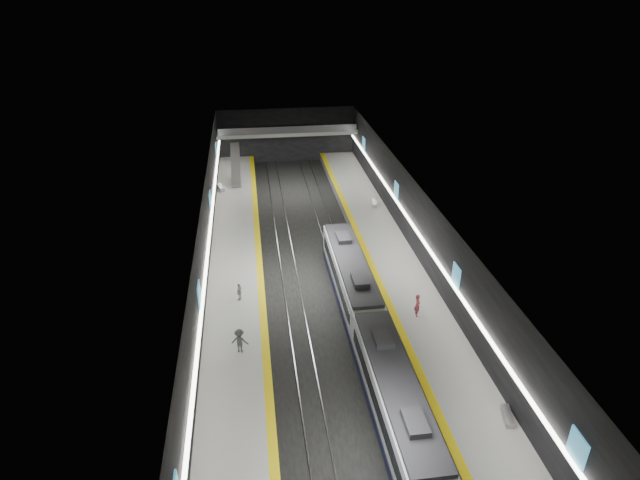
{
  "coord_description": "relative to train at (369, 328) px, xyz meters",
  "views": [
    {
      "loc": [
        -5.58,
        -42.18,
        26.45
      ],
      "look_at": [
        0.81,
        4.33,
        2.2
      ],
      "focal_mm": 30.0,
      "sensor_mm": 36.0,
      "label": 1
    }
  ],
  "objects": [
    {
      "name": "platform_right",
      "position": [
        5.0,
        10.47,
        -1.7
      ],
      "size": [
        5.0,
        70.0,
        1.0
      ],
      "primitive_type": "cube",
      "color": "slate",
      "rests_on": "ground"
    },
    {
      "name": "ground",
      "position": [
        -2.5,
        10.47,
        -2.2
      ],
      "size": [
        70.0,
        70.0,
        0.0
      ],
      "primitive_type": "plane",
      "color": "black",
      "rests_on": "ground"
    },
    {
      "name": "wall_back",
      "position": [
        -2.5,
        45.47,
        1.8
      ],
      "size": [
        20.0,
        0.04,
        8.0
      ],
      "primitive_type": "cube",
      "color": "black",
      "rests_on": "ground"
    },
    {
      "name": "passenger_right_a",
      "position": [
        4.59,
        2.75,
        -0.2
      ],
      "size": [
        0.52,
        0.75,
        1.98
      ],
      "primitive_type": "imported",
      "rotation": [
        0.0,
        0.0,
        1.51
      ],
      "color": "#B84450",
      "rests_on": "platform_right"
    },
    {
      "name": "bench_right_near",
      "position": [
        6.97,
        -8.81,
        -0.98
      ],
      "size": [
        0.87,
        1.83,
        0.43
      ],
      "primitive_type": "cube",
      "rotation": [
        0.0,
        0.0,
        -0.22
      ],
      "color": "#99999E",
      "rests_on": "platform_right"
    },
    {
      "name": "wall_left",
      "position": [
        -12.5,
        10.47,
        1.8
      ],
      "size": [
        0.04,
        70.0,
        8.0
      ],
      "primitive_type": "cube",
      "color": "black",
      "rests_on": "ground"
    },
    {
      "name": "tile_surface_right",
      "position": [
        5.0,
        10.47,
        -1.19
      ],
      "size": [
        5.0,
        70.0,
        0.02
      ],
      "primitive_type": "cube",
      "color": "#A5A6A1",
      "rests_on": "platform_right"
    },
    {
      "name": "escalator",
      "position": [
        -10.0,
        36.47,
        0.7
      ],
      "size": [
        1.2,
        7.5,
        3.92
      ],
      "primitive_type": "cube",
      "rotation": [
        0.44,
        0.0,
        0.0
      ],
      "color": "#99999E",
      "rests_on": "platform_left"
    },
    {
      "name": "ad_posters",
      "position": [
        -2.5,
        11.47,
        2.3
      ],
      "size": [
        19.94,
        53.5,
        2.2
      ],
      "color": "#44A0CC",
      "rests_on": "wall_left"
    },
    {
      "name": "cove_light_right",
      "position": [
        7.3,
        10.47,
        1.6
      ],
      "size": [
        0.25,
        68.6,
        0.12
      ],
      "primitive_type": "cube",
      "color": "white",
      "rests_on": "wall_right"
    },
    {
      "name": "mezzanine_bridge",
      "position": [
        -2.5,
        43.4,
        2.84
      ],
      "size": [
        20.0,
        3.0,
        1.5
      ],
      "color": "gray",
      "rests_on": "wall_left"
    },
    {
      "name": "train",
      "position": [
        0.0,
        0.0,
        0.0
      ],
      "size": [
        2.69,
        30.04,
        3.6
      ],
      "color": "#0E1336",
      "rests_on": "ground"
    },
    {
      "name": "tile_surface_left",
      "position": [
        -10.0,
        10.47,
        -1.19
      ],
      "size": [
        5.0,
        70.0,
        0.02
      ],
      "primitive_type": "cube",
      "color": "#A5A6A1",
      "rests_on": "platform_left"
    },
    {
      "name": "bench_left_far",
      "position": [
        -12.0,
        32.75,
        -0.95
      ],
      "size": [
        1.07,
        2.08,
        0.49
      ],
      "primitive_type": "cube",
      "rotation": [
        0.0,
        0.0,
        0.27
      ],
      "color": "#99999E",
      "rests_on": "platform_left"
    },
    {
      "name": "platform_left",
      "position": [
        -10.0,
        10.47,
        -1.7
      ],
      "size": [
        5.0,
        70.0,
        1.0
      ],
      "primitive_type": "cube",
      "color": "slate",
      "rests_on": "ground"
    },
    {
      "name": "bench_right_far",
      "position": [
        6.27,
        25.23,
        -0.96
      ],
      "size": [
        0.95,
        2.03,
        0.48
      ],
      "primitive_type": "cube",
      "rotation": [
        0.0,
        0.0,
        -0.21
      ],
      "color": "#99999E",
      "rests_on": "platform_right"
    },
    {
      "name": "tactile_strip_right",
      "position": [
        2.8,
        10.47,
        -1.18
      ],
      "size": [
        0.6,
        70.0,
        0.02
      ],
      "primitive_type": "cube",
      "color": "yellow",
      "rests_on": "platform_right"
    },
    {
      "name": "passenger_left_a",
      "position": [
        -9.64,
        7.02,
        -0.39
      ],
      "size": [
        0.75,
        1.03,
        1.62
      ],
      "primitive_type": "imported",
      "rotation": [
        0.0,
        0.0,
        -2.0
      ],
      "color": "beige",
      "rests_on": "platform_left"
    },
    {
      "name": "passenger_left_b",
      "position": [
        -9.64,
        0.08,
        -0.22
      ],
      "size": [
        1.4,
        1.02,
        1.95
      ],
      "primitive_type": "imported",
      "rotation": [
        0.0,
        0.0,
        2.88
      ],
      "color": "#414248",
      "rests_on": "platform_left"
    },
    {
      "name": "wall_right",
      "position": [
        7.5,
        10.47,
        1.8
      ],
      "size": [
        0.04,
        70.0,
        8.0
      ],
      "primitive_type": "cube",
      "color": "black",
      "rests_on": "ground"
    },
    {
      "name": "tactile_strip_left",
      "position": [
        -7.8,
        10.47,
        -1.18
      ],
      "size": [
        0.6,
        70.0,
        0.02
      ],
      "primitive_type": "cube",
      "color": "yellow",
      "rests_on": "platform_left"
    },
    {
      "name": "ceiling",
      "position": [
        -2.5,
        10.47,
        5.8
      ],
      "size": [
        20.0,
        70.0,
        0.04
      ],
      "primitive_type": "cube",
      "rotation": [
        3.14,
        0.0,
        0.0
      ],
      "color": "beige",
      "rests_on": "wall_left"
    },
    {
      "name": "rails",
      "position": [
        -2.5,
        10.47,
        -2.14
      ],
      "size": [
        6.52,
        70.0,
        0.12
      ],
      "color": "gray",
      "rests_on": "ground"
    },
    {
      "name": "cove_light_left",
      "position": [
        -12.3,
        10.47,
        1.6
      ],
      "size": [
        0.25,
        68.6,
        0.12
      ],
      "primitive_type": "cube",
      "color": "white",
      "rests_on": "wall_left"
    }
  ]
}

